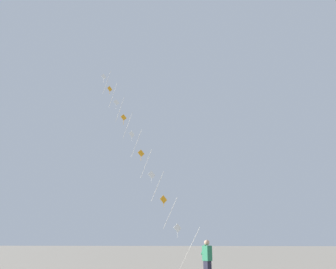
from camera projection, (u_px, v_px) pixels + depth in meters
kite_train at (136, 142)px, 23.22m from camera, size 7.52×9.55×14.36m
kite_flyer at (207, 260)px, 15.31m from camera, size 0.48×0.59×1.71m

